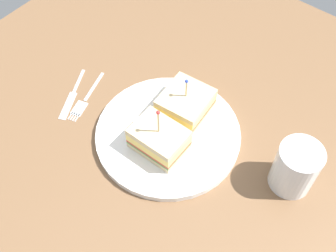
# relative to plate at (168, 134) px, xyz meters

# --- Properties ---
(ground_plane) EXTENTS (1.04, 1.04, 0.02)m
(ground_plane) POSITION_rel_plate_xyz_m (0.00, 0.00, -0.02)
(ground_plane) COLOR brown
(plate) EXTENTS (0.27, 0.27, 0.01)m
(plate) POSITION_rel_plate_xyz_m (0.00, 0.00, 0.00)
(plate) COLOR white
(plate) RESTS_ON ground_plane
(sandwich_half_front) EXTENTS (0.10, 0.07, 0.11)m
(sandwich_half_front) POSITION_rel_plate_xyz_m (-0.01, 0.04, 0.03)
(sandwich_half_front) COLOR beige
(sandwich_half_front) RESTS_ON plate
(sandwich_half_back) EXTENTS (0.09, 0.10, 0.09)m
(sandwich_half_back) POSITION_rel_plate_xyz_m (0.01, -0.06, 0.03)
(sandwich_half_back) COLOR beige
(sandwich_half_back) RESTS_ON plate
(drink_glass) EXTENTS (0.07, 0.07, 0.10)m
(drink_glass) POSITION_rel_plate_xyz_m (-0.23, -0.06, 0.04)
(drink_glass) COLOR silver
(drink_glass) RESTS_ON ground_plane
(fork) EXTENTS (0.05, 0.13, 0.00)m
(fork) POSITION_rel_plate_xyz_m (0.19, 0.04, -0.01)
(fork) COLOR silver
(fork) RESTS_ON ground_plane
(knife) EXTENTS (0.07, 0.12, 0.00)m
(knife) POSITION_rel_plate_xyz_m (0.21, 0.05, -0.01)
(knife) COLOR silver
(knife) RESTS_ON ground_plane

